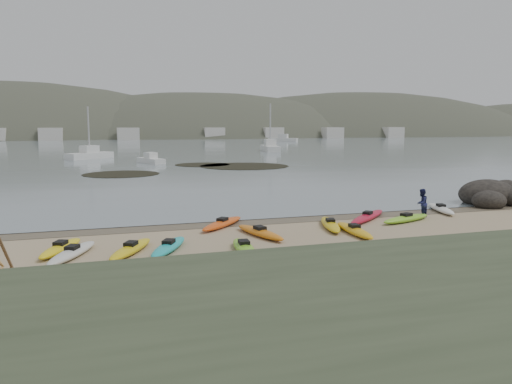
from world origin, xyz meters
name	(u,v)px	position (x,y,z in m)	size (l,w,h in m)	color
ground	(256,220)	(0.00, 0.00, 0.00)	(600.00, 600.00, 0.00)	tan
wet_sand	(258,221)	(0.00, -0.30, 0.00)	(60.00, 60.00, 0.00)	brown
water	(113,133)	(0.00, 300.00, 0.01)	(1200.00, 1200.00, 0.00)	slate
kayaks	(275,230)	(-0.17, -3.54, 0.17)	(22.27, 8.75, 0.34)	#83CD29
person_east	(422,203)	(8.85, -1.99, 0.79)	(0.77, 0.60, 1.58)	#1B1E4F
rock_cluster	(497,200)	(16.48, 0.72, 0.25)	(5.40, 3.99, 1.89)	black
kelp_mats	(206,168)	(3.95, 32.18, 0.03)	(23.88, 16.57, 0.04)	black
moored_boats	(133,147)	(-1.45, 79.29, 0.61)	(95.66, 79.22, 1.40)	silver
far_hills	(211,172)	(39.38, 193.97, -15.93)	(550.00, 135.00, 80.00)	#384235
far_town	(143,134)	(6.00, 145.00, 2.00)	(199.00, 5.00, 4.00)	beige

